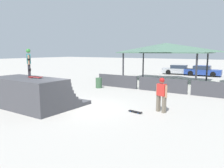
{
  "coord_description": "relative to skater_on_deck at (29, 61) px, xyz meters",
  "views": [
    {
      "loc": [
        7.81,
        -8.64,
        3.05
      ],
      "look_at": [
        -0.09,
        3.25,
        0.9
      ],
      "focal_mm": 35.0,
      "sensor_mm": 36.0,
      "label": 1
    }
  ],
  "objects": [
    {
      "name": "skateboard_on_ground",
      "position": [
        5.55,
        2.01,
        -2.47
      ],
      "size": [
        0.78,
        0.3,
        0.09
      ],
      "rotation": [
        0.0,
        0.0,
        6.14
      ],
      "color": "blue",
      "rests_on": "ground"
    },
    {
      "name": "skater_on_deck",
      "position": [
        0.0,
        0.0,
        0.0
      ],
      "size": [
        0.62,
        0.5,
        1.55
      ],
      "rotation": [
        0.0,
        0.0,
        -0.63
      ],
      "color": "#2D2D33",
      "rests_on": "quarter_pipe_ramp"
    },
    {
      "name": "quarter_pipe_ramp",
      "position": [
        0.29,
        -0.08,
        -1.79
      ],
      "size": [
        4.44,
        3.59,
        1.63
      ],
      "color": "#424247",
      "rests_on": "ground"
    },
    {
      "name": "parked_car_silver",
      "position": [
        1.89,
        21.6,
        -1.92
      ],
      "size": [
        4.72,
        2.43,
        1.27
      ],
      "rotation": [
        0.0,
        0.0,
        0.17
      ],
      "color": "#A8AAAF",
      "rests_on": "ground"
    },
    {
      "name": "trash_bin",
      "position": [
        -0.49,
        6.97,
        -2.1
      ],
      "size": [
        0.52,
        0.52,
        0.85
      ],
      "primitive_type": "cylinder",
      "color": "#385B3D",
      "rests_on": "ground"
    },
    {
      "name": "parked_car_blue",
      "position": [
        4.81,
        21.42,
        -1.92
      ],
      "size": [
        4.29,
        1.78,
        1.27
      ],
      "rotation": [
        0.0,
        0.0,
        0.02
      ],
      "color": "navy",
      "rests_on": "ground"
    },
    {
      "name": "pavilion_shelter",
      "position": [
        2.65,
        13.98,
        0.83
      ],
      "size": [
        8.38,
        5.5,
        3.87
      ],
      "color": "#2D2D33",
      "rests_on": "ground"
    },
    {
      "name": "bystander_walking",
      "position": [
        6.55,
        2.84,
        -1.49
      ],
      "size": [
        0.68,
        0.37,
        1.76
      ],
      "rotation": [
        0.0,
        0.0,
        2.79
      ],
      "color": "#6B6051",
      "rests_on": "ground"
    },
    {
      "name": "skateboard_on_deck",
      "position": [
        0.71,
        -0.15,
        -0.83
      ],
      "size": [
        0.87,
        0.38,
        0.09
      ],
      "rotation": [
        0.0,
        0.0,
        0.22
      ],
      "color": "red",
      "rests_on": "quarter_pipe_ramp"
    },
    {
      "name": "barrier_fence",
      "position": [
        4.56,
        8.18,
        -2.0
      ],
      "size": [
        11.79,
        0.12,
        1.05
      ],
      "color": "#3D3D42",
      "rests_on": "ground"
    },
    {
      "name": "ground_plane",
      "position": [
        2.61,
        1.19,
        -2.52
      ],
      "size": [
        160.0,
        160.0,
        0.0
      ],
      "primitive_type": "plane",
      "color": "#ADA8A0"
    }
  ]
}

